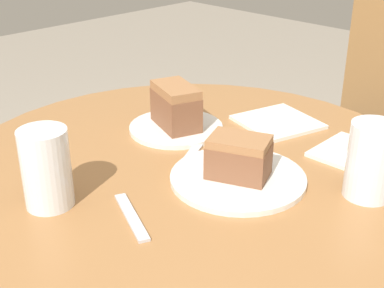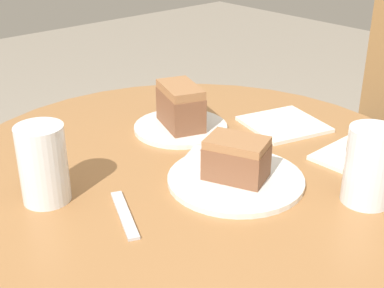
% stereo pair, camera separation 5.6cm
% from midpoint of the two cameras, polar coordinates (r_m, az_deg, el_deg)
% --- Properties ---
extents(table, '(0.92, 0.92, 0.73)m').
position_cam_midpoint_polar(table, '(1.11, -1.48, -11.89)').
color(table, '#9E6B3D').
rests_on(table, ground_plane).
extents(chair, '(0.46, 0.51, 0.99)m').
position_cam_midpoint_polar(chair, '(1.78, 17.32, 1.54)').
color(chair, olive).
rests_on(chair, ground_plane).
extents(plate_near, '(0.24, 0.24, 0.01)m').
position_cam_midpoint_polar(plate_near, '(0.94, 3.22, -3.67)').
color(plate_near, silver).
rests_on(plate_near, table).
extents(plate_far, '(0.20, 0.20, 0.01)m').
position_cam_midpoint_polar(plate_far, '(1.14, -3.12, 1.71)').
color(plate_far, silver).
rests_on(plate_far, table).
extents(cake_slice_near, '(0.12, 0.11, 0.07)m').
position_cam_midpoint_polar(cake_slice_near, '(0.92, 3.28, -1.43)').
color(cake_slice_near, brown).
rests_on(cake_slice_near, plate_near).
extents(cake_slice_far, '(0.13, 0.10, 0.09)m').
position_cam_midpoint_polar(cake_slice_far, '(1.12, -3.18, 4.04)').
color(cake_slice_far, brown).
rests_on(cake_slice_far, plate_far).
extents(glass_lemonade, '(0.08, 0.08, 0.13)m').
position_cam_midpoint_polar(glass_lemonade, '(0.91, 16.87, -2.11)').
color(glass_lemonade, silver).
rests_on(glass_lemonade, table).
extents(glass_water, '(0.08, 0.08, 0.13)m').
position_cam_midpoint_polar(glass_water, '(0.88, -17.00, -3.01)').
color(glass_water, silver).
rests_on(glass_water, table).
extents(napkin_stack, '(0.19, 0.19, 0.01)m').
position_cam_midpoint_polar(napkin_stack, '(1.18, 7.72, 2.34)').
color(napkin_stack, silver).
rests_on(napkin_stack, table).
extents(fork, '(0.08, 0.14, 0.00)m').
position_cam_midpoint_polar(fork, '(1.05, -1.17, -0.58)').
color(fork, silver).
rests_on(fork, table).
extents(spoon, '(0.13, 0.07, 0.00)m').
position_cam_midpoint_polar(spoon, '(0.84, -8.39, -7.71)').
color(spoon, silver).
rests_on(spoon, table).
extents(napkin_side, '(0.14, 0.14, 0.01)m').
position_cam_midpoint_polar(napkin_side, '(1.06, 15.57, -1.05)').
color(napkin_side, silver).
rests_on(napkin_side, table).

